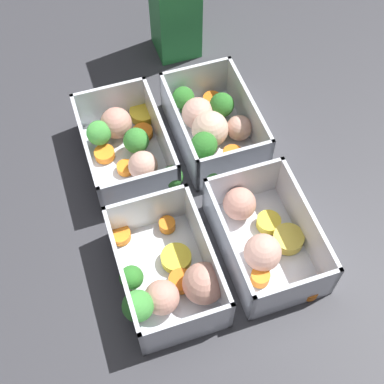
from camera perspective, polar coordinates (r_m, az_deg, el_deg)
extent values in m
plane|color=#38383D|center=(0.71, 0.00, -1.01)|extent=(4.00, 4.00, 0.00)
cube|color=silver|center=(0.76, -6.90, 3.57)|extent=(0.17, 0.11, 0.00)
cube|color=silver|center=(0.73, -11.04, 3.95)|extent=(0.17, 0.01, 0.07)
cube|color=silver|center=(0.74, -3.29, 6.04)|extent=(0.17, 0.01, 0.07)
cube|color=silver|center=(0.78, -8.63, 9.38)|extent=(0.01, 0.11, 0.07)
cube|color=silver|center=(0.69, -5.47, 0.02)|extent=(0.01, 0.11, 0.07)
cylinder|color=#519448|center=(0.77, -9.70, 5.34)|extent=(0.01, 0.01, 0.01)
sphere|color=#42933D|center=(0.76, -9.91, 6.22)|extent=(0.03, 0.03, 0.03)
cylinder|color=#49883F|center=(0.76, -5.86, 4.59)|extent=(0.01, 0.01, 0.01)
sphere|color=#388433|center=(0.74, -5.98, 5.48)|extent=(0.04, 0.04, 0.04)
sphere|color=tan|center=(0.77, -8.10, 7.30)|extent=(0.05, 0.05, 0.04)
cylinder|color=yellow|center=(0.79, -5.23, 8.35)|extent=(0.05, 0.05, 0.01)
cylinder|color=orange|center=(0.72, -4.35, 0.96)|extent=(0.03, 0.03, 0.02)
cylinder|color=orange|center=(0.77, -5.28, 6.35)|extent=(0.04, 0.04, 0.01)
cylinder|color=orange|center=(0.74, -7.12, 2.57)|extent=(0.03, 0.03, 0.01)
sphere|color=#D19E8C|center=(0.72, -5.26, 2.83)|extent=(0.05, 0.05, 0.04)
cylinder|color=#49883F|center=(0.71, -2.09, 0.70)|extent=(0.01, 0.01, 0.02)
sphere|color=#388433|center=(0.70, -2.14, 1.61)|extent=(0.03, 0.03, 0.03)
cylinder|color=orange|center=(0.76, -9.31, 4.03)|extent=(0.04, 0.04, 0.01)
cube|color=silver|center=(0.66, -2.69, -9.07)|extent=(0.17, 0.11, 0.00)
cube|color=silver|center=(0.63, -7.32, -9.22)|extent=(0.17, 0.01, 0.07)
cube|color=silver|center=(0.64, 1.63, -6.61)|extent=(0.17, 0.01, 0.07)
cube|color=silver|center=(0.67, -4.79, -2.01)|extent=(0.01, 0.11, 0.07)
cube|color=silver|center=(0.60, -0.51, -14.48)|extent=(0.01, 0.11, 0.07)
sphere|color=tan|center=(0.63, -3.23, -11.16)|extent=(0.06, 0.06, 0.04)
cylinder|color=orange|center=(0.68, -2.67, -3.52)|extent=(0.03, 0.03, 0.01)
cylinder|color=orange|center=(0.68, -7.67, -4.56)|extent=(0.04, 0.04, 0.01)
cylinder|color=yellow|center=(0.66, -1.71, -7.08)|extent=(0.05, 0.05, 0.01)
cylinder|color=#407A37|center=(0.65, -6.34, -9.62)|extent=(0.01, 0.01, 0.01)
sphere|color=#2D7228|center=(0.64, -6.48, -9.04)|extent=(0.03, 0.03, 0.03)
sphere|color=tan|center=(0.63, 1.25, -9.71)|extent=(0.07, 0.07, 0.05)
cylinder|color=#519448|center=(0.63, -5.62, -12.72)|extent=(0.01, 0.01, 0.02)
sphere|color=#42933D|center=(0.61, -5.80, -12.00)|extent=(0.04, 0.04, 0.04)
cylinder|color=orange|center=(0.65, -1.22, -9.50)|extent=(0.04, 0.04, 0.01)
cube|color=silver|center=(0.78, 2.27, 6.00)|extent=(0.17, 0.11, 0.00)
cube|color=silver|center=(0.74, -1.41, 6.53)|extent=(0.17, 0.01, 0.07)
cube|color=silver|center=(0.77, 6.00, 8.38)|extent=(0.17, 0.01, 0.07)
cube|color=silver|center=(0.80, 0.38, 11.63)|extent=(0.01, 0.11, 0.07)
cube|color=silver|center=(0.71, 4.54, 2.78)|extent=(0.01, 0.11, 0.07)
cylinder|color=orange|center=(0.74, 4.34, 3.90)|extent=(0.04, 0.04, 0.02)
sphere|color=#D19E8C|center=(0.76, 5.06, 6.83)|extent=(0.05, 0.05, 0.04)
cylinder|color=orange|center=(0.81, 2.16, 9.72)|extent=(0.04, 0.04, 0.01)
cylinder|color=#407A37|center=(0.79, 3.13, 8.19)|extent=(0.01, 0.01, 0.02)
sphere|color=#2D7228|center=(0.77, 3.20, 9.26)|extent=(0.04, 0.04, 0.04)
sphere|color=#D19E8C|center=(0.77, 0.63, 8.37)|extent=(0.05, 0.05, 0.05)
cylinder|color=#519448|center=(0.72, 1.80, 1.63)|extent=(0.01, 0.01, 0.01)
sphere|color=#42933D|center=(0.71, 1.83, 2.38)|extent=(0.03, 0.03, 0.03)
sphere|color=beige|center=(0.75, 1.93, 6.71)|extent=(0.07, 0.07, 0.05)
cylinder|color=#407A37|center=(0.80, -0.92, 9.04)|extent=(0.01, 0.01, 0.02)
sphere|color=#2D7228|center=(0.78, -0.94, 10.02)|extent=(0.03, 0.03, 0.03)
cylinder|color=#407A37|center=(0.74, 1.27, 4.03)|extent=(0.01, 0.01, 0.02)
sphere|color=#2D7228|center=(0.73, 1.30, 5.04)|extent=(0.04, 0.04, 0.04)
cube|color=silver|center=(0.68, 7.67, -5.88)|extent=(0.17, 0.11, 0.00)
cube|color=silver|center=(0.64, 3.77, -5.96)|extent=(0.17, 0.01, 0.07)
cube|color=silver|center=(0.67, 11.99, -3.37)|extent=(0.17, 0.01, 0.07)
cube|color=silver|center=(0.69, 5.42, 0.87)|extent=(0.01, 0.11, 0.07)
cube|color=silver|center=(0.63, 10.83, -10.72)|extent=(0.01, 0.11, 0.07)
cylinder|color=#DBC647|center=(0.68, 10.22, -4.97)|extent=(0.05, 0.05, 0.02)
cylinder|color=yellow|center=(0.69, 8.16, -3.24)|extent=(0.04, 0.04, 0.01)
cylinder|color=orange|center=(0.65, 7.28, -9.01)|extent=(0.03, 0.03, 0.02)
cylinder|color=orange|center=(0.66, 12.35, -10.21)|extent=(0.02, 0.02, 0.01)
sphere|color=tan|center=(0.68, 5.09, -1.25)|extent=(0.04, 0.04, 0.04)
sphere|color=#D19E8C|center=(0.65, 7.54, -6.41)|extent=(0.06, 0.06, 0.05)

